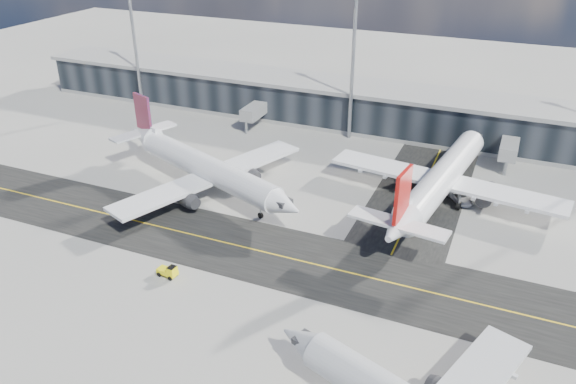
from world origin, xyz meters
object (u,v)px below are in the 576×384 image
at_px(airliner_af, 205,167).
at_px(airliner_redtail, 441,179).
at_px(baggage_tug, 169,271).
at_px(service_van, 461,198).

xyz_separation_m(airliner_af, airliner_redtail, (35.89, 10.32, 0.18)).
distance_m(airliner_af, airliner_redtail, 37.35).
height_order(airliner_af, baggage_tug, airliner_af).
height_order(airliner_redtail, baggage_tug, airliner_redtail).
distance_m(airliner_redtail, baggage_tug, 43.36).
relative_size(airliner_af, baggage_tug, 14.54).
height_order(baggage_tug, service_van, baggage_tug).
bearing_deg(service_van, airliner_redtail, 176.81).
xyz_separation_m(airliner_af, baggage_tug, (7.93, -22.64, -3.25)).
bearing_deg(baggage_tug, airliner_af, -155.00).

